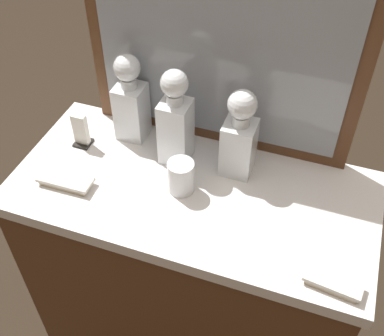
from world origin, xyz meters
TOP-DOWN VIEW (x-y plane):
  - dresser at (0.00, 0.00)m, footprint 1.04×0.50m
  - dresser_mirror at (0.00, 0.23)m, footprint 0.79×0.03m
  - crystal_decanter_far_left at (0.10, 0.12)m, footprint 0.09×0.09m
  - crystal_decanter_left at (-0.25, 0.16)m, footprint 0.09×0.09m
  - crystal_decanter_front at (-0.09, 0.11)m, footprint 0.09×0.09m
  - crystal_tumbler_far_left at (-0.03, -0.01)m, footprint 0.07×0.07m
  - silver_brush_rear at (-0.34, -0.11)m, footprint 0.16×0.06m
  - silver_brush_far_right at (0.42, -0.19)m, footprint 0.14×0.07m
  - napkin_holder at (-0.38, 0.07)m, footprint 0.05×0.05m

SIDE VIEW (x-z plane):
  - dresser at x=0.00m, z-range 0.00..0.90m
  - silver_brush_far_right at x=0.42m, z-range 0.90..0.92m
  - silver_brush_rear at x=-0.34m, z-range 0.90..0.92m
  - crystal_tumbler_far_left at x=-0.03m, z-range 0.89..0.99m
  - napkin_holder at x=-0.38m, z-range 0.89..1.00m
  - crystal_decanter_far_left at x=0.10m, z-range 0.87..1.14m
  - crystal_decanter_left at x=-0.25m, z-range 0.87..1.15m
  - crystal_decanter_front at x=-0.09m, z-range 0.87..1.17m
  - dresser_mirror at x=0.00m, z-range 0.90..1.55m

